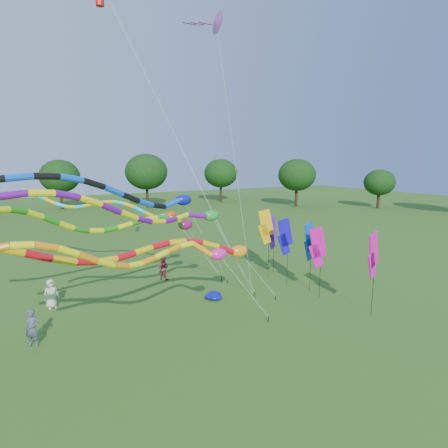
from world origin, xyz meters
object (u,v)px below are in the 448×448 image
tube_kite_orange (149,254)px  person_a (51,294)px  blue_nylon_heap (214,294)px  person_c (163,268)px  tube_kite_red (158,251)px  person_b (32,328)px

tube_kite_orange → person_a: (-3.06, 8.64, -3.84)m
blue_nylon_heap → person_a: size_ratio=0.99×
person_c → person_a: bearing=61.5°
tube_kite_red → blue_nylon_heap: tube_kite_red is taller
tube_kite_orange → blue_nylon_heap: bearing=35.2°
person_c → person_b: bearing=84.5°
person_a → person_b: bearing=-119.2°
blue_nylon_heap → person_a: 9.32m
blue_nylon_heap → person_a: (-8.78, 3.07, 0.61)m
person_a → person_c: size_ratio=0.98×
tube_kite_orange → person_b: tube_kite_orange is taller
tube_kite_red → blue_nylon_heap: (4.69, 3.62, -4.06)m
tube_kite_orange → person_c: 11.91m
blue_nylon_heap → tube_kite_orange: bearing=-135.8°
tube_kite_red → tube_kite_orange: bearing=-128.3°
person_a → tube_kite_red: bearing=-73.7°
tube_kite_red → blue_nylon_heap: size_ratio=9.37×
tube_kite_orange → blue_nylon_heap: size_ratio=7.50×
person_b → person_c: size_ratio=1.03×
person_b → person_c: 10.55m
person_a → blue_nylon_heap: bearing=-34.4°
tube_kite_orange → person_a: 9.94m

